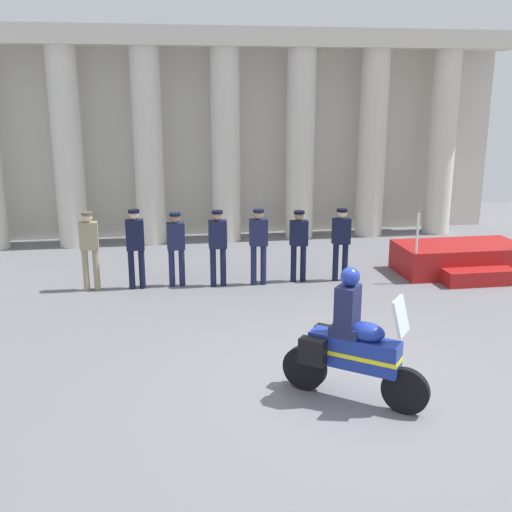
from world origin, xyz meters
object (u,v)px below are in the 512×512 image
officer_in_row_1 (135,243)px  officer_in_row_4 (259,241)px  officer_in_row_5 (299,240)px  reviewing_stand (460,260)px  officer_in_row_6 (341,239)px  officer_in_row_3 (218,242)px  motorcycle_with_rider (349,346)px  officer_in_row_0 (89,245)px  officer_in_row_2 (176,243)px

officer_in_row_1 → officer_in_row_4: size_ratio=1.03×
officer_in_row_5 → officer_in_row_4: bearing=4.8°
reviewing_stand → officer_in_row_6: size_ratio=1.77×
officer_in_row_3 → officer_in_row_4: officer_in_row_4 is taller
officer_in_row_3 → officer_in_row_4: 0.89m
reviewing_stand → motorcycle_with_rider: bearing=-129.0°
officer_in_row_3 → officer_in_row_5: (1.81, 0.05, -0.04)m
reviewing_stand → motorcycle_with_rider: motorcycle_with_rider is taller
motorcycle_with_rider → officer_in_row_3: bearing=141.0°
officer_in_row_6 → officer_in_row_0: bearing=-2.6°
officer_in_row_2 → motorcycle_with_rider: motorcycle_with_rider is taller
officer_in_row_5 → motorcycle_with_rider: bearing=83.2°
officer_in_row_1 → motorcycle_with_rider: bearing=117.7°
officer_in_row_2 → officer_in_row_5: officer_in_row_2 is taller
officer_in_row_4 → officer_in_row_3: bearing=-3.6°
officer_in_row_4 → officer_in_row_5: (0.92, 0.09, -0.05)m
officer_in_row_2 → motorcycle_with_rider: size_ratio=0.86×
officer_in_row_5 → officer_in_row_6: 0.95m
motorcycle_with_rider → reviewing_stand: bearing=89.0°
officer_in_row_3 → motorcycle_with_rider: motorcycle_with_rider is taller
officer_in_row_1 → officer_in_row_3: 1.76m
reviewing_stand → officer_in_row_6: officer_in_row_6 is taller
officer_in_row_4 → officer_in_row_6: size_ratio=1.03×
officer_in_row_0 → officer_in_row_6: bearing=177.4°
officer_in_row_0 → officer_in_row_3: officer_in_row_0 is taller
reviewing_stand → officer_in_row_2: officer_in_row_2 is taller
officer_in_row_4 → motorcycle_with_rider: size_ratio=0.89×
officer_in_row_0 → officer_in_row_2: size_ratio=1.05×
officer_in_row_2 → officer_in_row_4: size_ratio=0.97×
officer_in_row_3 → motorcycle_with_rider: 5.57m
reviewing_stand → officer_in_row_2: size_ratio=1.78×
officer_in_row_4 → motorcycle_with_rider: bearing=92.9°
officer_in_row_2 → motorcycle_with_rider: 5.97m
officer_in_row_4 → motorcycle_with_rider: (0.37, -5.38, -0.20)m
officer_in_row_3 → reviewing_stand: bearing=179.9°
officer_in_row_0 → motorcycle_with_rider: (3.98, -5.54, -0.22)m
officer_in_row_0 → officer_in_row_5: (4.53, -0.07, -0.06)m
officer_in_row_1 → officer_in_row_2: (0.86, 0.06, -0.06)m
officer_in_row_0 → officer_in_row_4: bearing=176.4°
officer_in_row_1 → officer_in_row_4: (2.65, -0.13, -0.02)m
reviewing_stand → officer_in_row_2: bearing=179.5°
reviewing_stand → officer_in_row_0: 8.47m
officer_in_row_0 → motorcycle_with_rider: size_ratio=0.90×
officer_in_row_1 → officer_in_row_0: bearing=-3.0°
officer_in_row_2 → motorcycle_with_rider: (2.15, -5.57, -0.17)m
reviewing_stand → officer_in_row_0: (-8.44, 0.03, 0.68)m
officer_in_row_6 → motorcycle_with_rider: size_ratio=0.87×
officer_in_row_0 → officer_in_row_4: officer_in_row_0 is taller
officer_in_row_1 → reviewing_stand: bearing=179.0°
reviewing_stand → officer_in_row_3: officer_in_row_3 is taller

